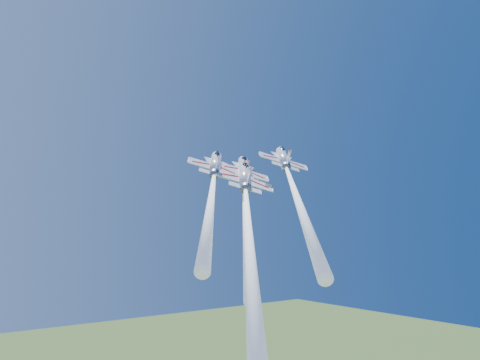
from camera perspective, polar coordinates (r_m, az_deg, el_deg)
jet_lead at (r=91.33m, az=0.60°, el=-2.24°), size 24.93×42.78×42.77m
jet_left at (r=88.15m, az=-2.98°, el=-1.15°), size 22.45×37.74×35.61m
jet_right at (r=87.70m, az=5.74°, el=-0.88°), size 23.30×40.17×40.69m
jet_slot at (r=76.77m, az=0.86°, el=-4.68°), size 27.00×47.00×48.79m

